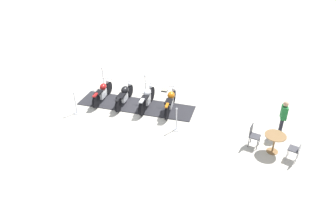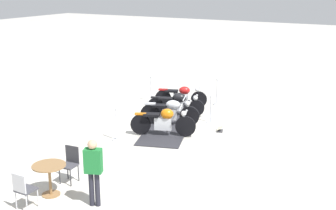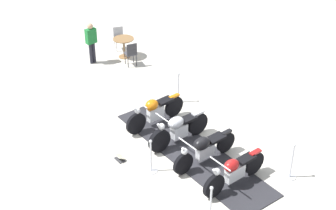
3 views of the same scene
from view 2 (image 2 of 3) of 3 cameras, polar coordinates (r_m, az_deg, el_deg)
ground_plane at (r=16.61m, az=0.62°, el=-1.95°), size 80.00×80.00×0.00m
display_platform at (r=16.60m, az=0.62°, el=-1.90°), size 3.10×5.91×0.03m
motorcycle_copper at (r=14.79m, az=-0.54°, el=-2.07°), size 2.09×0.99×1.00m
motorcycle_chrome at (r=15.90m, az=0.31°, el=-0.85°), size 2.07×0.97×1.03m
motorcycle_black at (r=17.01m, az=1.13°, el=0.28°), size 2.12×0.98×0.93m
motorcycle_maroon at (r=18.14m, az=1.75°, el=1.19°), size 2.05×0.95×0.97m
stanchion_right_rear at (r=18.64m, az=6.30°, el=1.21°), size 0.30×0.30×1.14m
stanchion_right_mid at (r=16.32m, az=5.50°, el=-1.22°), size 0.36×0.36×1.04m
stanchion_left_rear at (r=19.09m, az=-2.19°, el=1.49°), size 0.34×0.34×1.11m
stanchion_left_front at (r=14.58m, az=-6.66°, el=-3.15°), size 0.33×0.33×1.11m
info_placard at (r=15.49m, az=6.68°, el=-3.16°), size 0.29×0.37×0.19m
cafe_table at (r=11.18m, az=-15.00°, el=-8.36°), size 0.81×0.81×0.79m
cafe_chair_near_table at (r=10.71m, az=-18.08°, el=-10.15°), size 0.41×0.41×0.91m
cafe_chair_across_table at (r=11.80m, az=-12.47°, el=-7.16°), size 0.43×0.43×0.95m
bystander_person at (r=10.32m, az=-9.57°, el=-7.85°), size 0.45×0.35×1.63m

